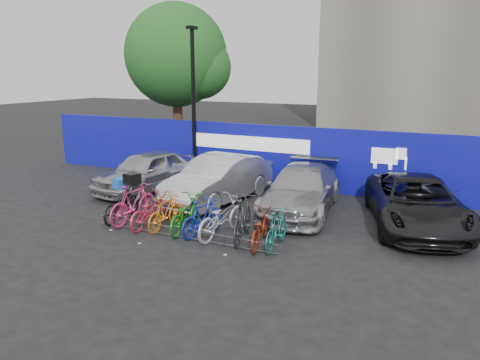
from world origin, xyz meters
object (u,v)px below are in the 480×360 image
Objects in this scene: lamppost at (194,101)px; bike_6 at (222,217)px; bike_rack at (181,233)px; bike_4 at (185,214)px; tree at (180,58)px; car_0 at (146,171)px; bike_2 at (151,210)px; bike_3 at (165,212)px; bike_7 at (242,218)px; bike_1 at (133,203)px; bike_5 at (203,217)px; car_1 at (219,179)px; bike_0 at (121,204)px; bike_8 at (260,228)px; car_2 at (301,190)px; car_3 at (416,203)px; bike_9 at (277,229)px.

lamppost is 2.90× the size of bike_6.
bike_4 reaches higher than bike_rack.
tree is at bearing -64.08° from bike_4.
bike_2 is at bearing -44.09° from car_0.
bike_7 is at bearing -176.72° from bike_3.
car_0 is 4.59m from bike_3.
bike_5 is (2.41, -0.04, -0.09)m from bike_1.
lamppost is 6.45m from bike_2.
bike_rack is 3.27× the size of bike_5.
bike_1 is at bearing -5.57° from bike_4.
tree is at bearing -63.86° from bike_7.
bike_0 is at bearing -112.36° from car_1.
bike_4 is at bearing -33.30° from car_0.
car_0 is at bearing -175.52° from car_1.
bike_5 is (1.23, -3.19, -0.28)m from car_1.
bike_1 is at bearing -2.93° from bike_3.
lamppost is 6.61m from bike_3.
tree is at bearing 137.01° from car_1.
bike_0 is 1.09× the size of bike_5.
bike_rack is 1.18m from bike_6.
lamppost is 3.57× the size of bike_5.
bike_4 is (0.61, 0.11, 0.01)m from bike_3.
bike_4 is at bearing -14.23° from bike_8.
lamppost is 3.26× the size of bike_0.
bike_3 is (-2.95, -3.33, -0.23)m from car_2.
bike_3 is 0.86× the size of bike_4.
bike_2 is at bearing 11.84° from bike_6.
bike_8 is (1.73, -0.06, -0.04)m from bike_5.
lamppost is 7.28m from bike_6.
bike_3 is at bearing 3.05° from bike_4.
bike_7 is at bearing -175.73° from bike_1.
car_2 is at bearing -106.62° from bike_5.
bike_3 is at bearing 11.75° from bike_5.
bike_4 is 0.94× the size of bike_7.
car_2 is at bearing -100.55° from bike_8.
car_3 is at bearing -152.67° from bike_3.
bike_3 is (1.18, -0.06, -0.11)m from bike_1.
bike_0 is (-8.13, -3.18, -0.24)m from car_3.
tree reaches higher than car_1.
car_3 is (6.43, 0.11, -0.07)m from car_1.
car_2 is 2.46× the size of bike_7.
bike_7 is at bearing 22.00° from bike_rack.
bike_9 is at bearing -177.35° from bike_1.
car_2 is 2.75× the size of bike_8.
bike_0 is at bearing -12.73° from bike_8.
bike_1 is (-2.03, 0.55, 0.44)m from bike_rack.
tree is 4.06× the size of bike_4.
lamppost is 8.17m from bike_8.
lamppost is 6.09m from bike_0.
bike_5 is at bearing -56.87° from lamppost.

